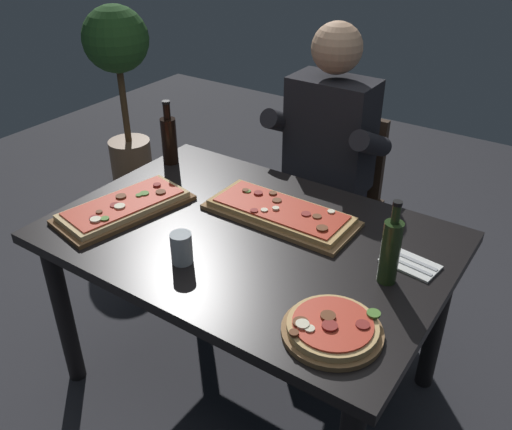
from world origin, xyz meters
The scene contains 12 objects.
ground_plane centered at (0.00, 0.00, 0.00)m, with size 6.40×6.40×0.00m, color #2D2D33.
dining_table centered at (0.00, 0.00, 0.64)m, with size 1.40×0.96×0.74m.
pizza_rectangular_front centered at (0.04, 0.16, 0.76)m, with size 0.58×0.25×0.05m.
pizza_rectangular_left centered at (-0.48, -0.14, 0.76)m, with size 0.33×0.55×0.05m.
pizza_round_far centered at (0.49, -0.29, 0.76)m, with size 0.28×0.28×0.05m.
wine_bottle_dark centered at (0.52, 0.02, 0.86)m, with size 0.06×0.06×0.29m.
oil_bottle_amber centered at (-0.62, 0.28, 0.85)m, with size 0.07×0.07×0.29m.
tumbler_near_camera centered at (-0.08, -0.26, 0.79)m, with size 0.07×0.07×0.11m.
napkin_cutlery_set centered at (0.55, 0.14, 0.74)m, with size 0.19×0.13×0.01m.
diner_chair centered at (-0.08, 0.86, 0.49)m, with size 0.44×0.44×0.87m.
seated_diner centered at (-0.08, 0.74, 0.74)m, with size 0.53×0.41×1.33m.
potted_plant_corner centered at (-1.77, 1.08, 0.77)m, with size 0.42×0.42×1.19m.
Camera 1 is at (0.95, -1.34, 1.80)m, focal length 38.38 mm.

